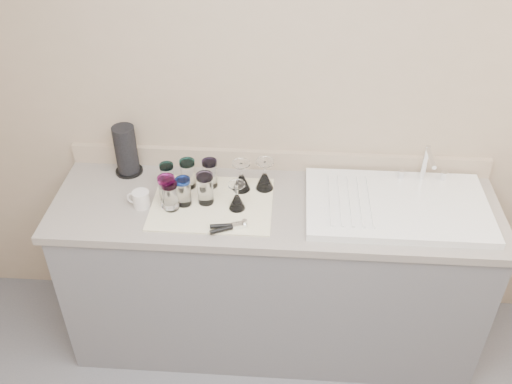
# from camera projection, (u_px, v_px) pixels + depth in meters

# --- Properties ---
(room_envelope) EXTENTS (3.54, 3.50, 2.52)m
(room_envelope) POSITION_uv_depth(u_px,v_px,m) (259.00, 303.00, 1.27)
(room_envelope) COLOR #59595F
(room_envelope) RESTS_ON ground
(counter_unit) EXTENTS (2.06, 0.62, 0.90)m
(counter_unit) POSITION_uv_depth(u_px,v_px,m) (274.00, 273.00, 2.89)
(counter_unit) COLOR slate
(counter_unit) RESTS_ON ground
(sink_unit) EXTENTS (0.82, 0.50, 0.22)m
(sink_unit) POSITION_uv_depth(u_px,v_px,m) (397.00, 205.00, 2.58)
(sink_unit) COLOR white
(sink_unit) RESTS_ON counter_unit
(dish_towel) EXTENTS (0.55, 0.42, 0.01)m
(dish_towel) POSITION_uv_depth(u_px,v_px,m) (212.00, 204.00, 2.61)
(dish_towel) COLOR white
(dish_towel) RESTS_ON counter_unit
(tumbler_teal) EXTENTS (0.07, 0.07, 0.13)m
(tumbler_teal) POSITION_uv_depth(u_px,v_px,m) (167.00, 176.00, 2.67)
(tumbler_teal) COLOR white
(tumbler_teal) RESTS_ON dish_towel
(tumbler_cyan) EXTENTS (0.07, 0.07, 0.14)m
(tumbler_cyan) POSITION_uv_depth(u_px,v_px,m) (188.00, 174.00, 2.67)
(tumbler_cyan) COLOR white
(tumbler_cyan) RESTS_ON dish_towel
(tumbler_purple) EXTENTS (0.07, 0.07, 0.14)m
(tumbler_purple) POSITION_uv_depth(u_px,v_px,m) (210.00, 173.00, 2.67)
(tumbler_purple) COLOR white
(tumbler_purple) RESTS_ON dish_towel
(tumbler_magenta) EXTENTS (0.08, 0.08, 0.15)m
(tumbler_magenta) POSITION_uv_depth(u_px,v_px,m) (167.00, 191.00, 2.55)
(tumbler_magenta) COLOR white
(tumbler_magenta) RESTS_ON dish_towel
(tumbler_blue) EXTENTS (0.07, 0.07, 0.14)m
(tumbler_blue) POSITION_uv_depth(u_px,v_px,m) (184.00, 191.00, 2.56)
(tumbler_blue) COLOR white
(tumbler_blue) RESTS_ON dish_towel
(tumbler_lavender) EXTENTS (0.08, 0.08, 0.15)m
(tumbler_lavender) POSITION_uv_depth(u_px,v_px,m) (205.00, 188.00, 2.57)
(tumbler_lavender) COLOR white
(tumbler_lavender) RESTS_ON dish_towel
(tumbler_extra) EXTENTS (0.07, 0.07, 0.14)m
(tumbler_extra) POSITION_uv_depth(u_px,v_px,m) (170.00, 196.00, 2.54)
(tumbler_extra) COLOR white
(tumbler_extra) RESTS_ON dish_towel
(goblet_back_left) EXTENTS (0.08, 0.08, 0.15)m
(goblet_back_left) POSITION_uv_depth(u_px,v_px,m) (241.00, 180.00, 2.67)
(goblet_back_left) COLOR white
(goblet_back_left) RESTS_ON dish_towel
(goblet_back_right) EXTENTS (0.09, 0.09, 0.15)m
(goblet_back_right) POSITION_uv_depth(u_px,v_px,m) (265.00, 179.00, 2.67)
(goblet_back_right) COLOR white
(goblet_back_right) RESTS_ON dish_towel
(goblet_front_left) EXTENTS (0.08, 0.08, 0.14)m
(goblet_front_left) POSITION_uv_depth(u_px,v_px,m) (237.00, 200.00, 2.55)
(goblet_front_left) COLOR white
(goblet_front_left) RESTS_ON dish_towel
(can_opener) EXTENTS (0.16, 0.09, 0.02)m
(can_opener) POSITION_uv_depth(u_px,v_px,m) (228.00, 227.00, 2.46)
(can_opener) COLOR silver
(can_opener) RESTS_ON dish_towel
(white_mug) EXTENTS (0.11, 0.09, 0.08)m
(white_mug) POSITION_uv_depth(u_px,v_px,m) (141.00, 199.00, 2.58)
(white_mug) COLOR silver
(white_mug) RESTS_ON counter_unit
(paper_towel_roll) EXTENTS (0.13, 0.13, 0.25)m
(paper_towel_roll) POSITION_uv_depth(u_px,v_px,m) (126.00, 151.00, 2.75)
(paper_towel_roll) COLOR black
(paper_towel_roll) RESTS_ON counter_unit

